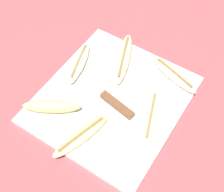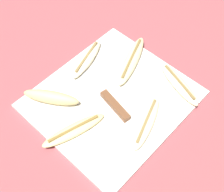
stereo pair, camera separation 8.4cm
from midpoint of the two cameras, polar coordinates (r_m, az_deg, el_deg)
ground_plane at (r=0.86m, az=2.79°, el=-1.03°), size 4.00×4.00×0.00m
cutting_board at (r=0.86m, az=2.81°, el=-0.81°), size 0.40×0.37×0.01m
knife at (r=0.84m, az=2.52°, el=-1.01°), size 0.06×0.24×0.02m
banana_soft_right at (r=0.92m, az=6.19°, el=6.33°), size 0.20×0.11×0.02m
banana_pale_long at (r=0.81m, az=9.29°, el=-4.94°), size 0.17×0.09×0.02m
banana_golden_short at (r=0.79m, az=-3.89°, el=-6.55°), size 0.18×0.08×0.02m
banana_cream_curved at (r=0.90m, az=14.81°, el=1.95°), size 0.09×0.17×0.02m
banana_spotted_left at (r=0.84m, az=-8.29°, el=-0.46°), size 0.11×0.15×0.04m
banana_bright_far at (r=0.92m, az=-2.03°, el=6.62°), size 0.16×0.08×0.02m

